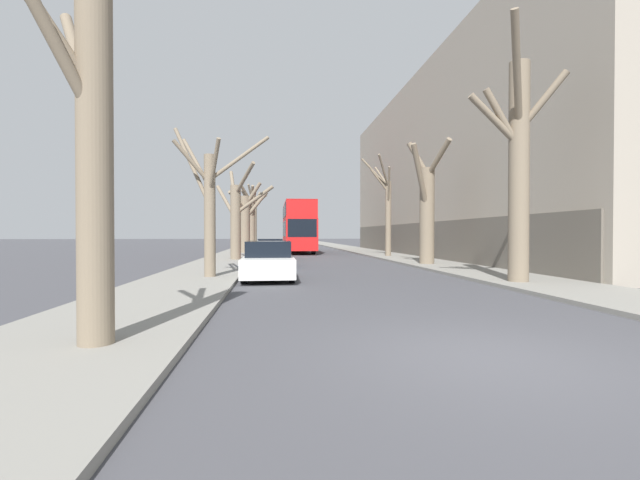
% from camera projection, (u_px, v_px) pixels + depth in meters
% --- Properties ---
extents(ground_plane, '(300.00, 300.00, 0.00)m').
position_uv_depth(ground_plane, '(489.00, 359.00, 5.78)').
color(ground_plane, '#424247').
extents(sidewalk_left, '(3.37, 120.00, 0.12)m').
position_uv_depth(sidewalk_left, '(250.00, 247.00, 54.83)').
color(sidewalk_left, gray).
rests_on(sidewalk_left, ground).
extents(sidewalk_right, '(3.37, 120.00, 0.12)m').
position_uv_depth(sidewalk_right, '(340.00, 247.00, 56.11)').
color(sidewalk_right, gray).
rests_on(sidewalk_right, ground).
extents(building_facade_right, '(10.08, 38.46, 13.52)m').
position_uv_depth(building_facade_right, '(475.00, 168.00, 32.76)').
color(building_facade_right, '#9E9384').
rests_on(building_facade_right, ground).
extents(street_tree_left_0, '(2.06, 2.45, 7.25)m').
position_uv_depth(street_tree_left_0, '(87.00, 120.00, 6.00)').
color(street_tree_left_0, '#7A6B56').
rests_on(street_tree_left_0, ground).
extents(street_tree_left_1, '(3.73, 2.95, 5.82)m').
position_uv_depth(street_tree_left_1, '(209.00, 202.00, 15.86)').
color(street_tree_left_1, '#7A6B56').
rests_on(street_tree_left_1, ground).
extents(street_tree_left_2, '(3.87, 4.11, 5.95)m').
position_uv_depth(street_tree_left_2, '(236.00, 216.00, 26.68)').
color(street_tree_left_2, '#7A6B56').
rests_on(street_tree_left_2, ground).
extents(street_tree_left_3, '(3.29, 2.26, 6.12)m').
position_uv_depth(street_tree_left_3, '(246.00, 221.00, 36.46)').
color(street_tree_left_3, '#7A6B56').
rests_on(street_tree_left_3, ground).
extents(street_tree_left_4, '(1.86, 2.47, 6.98)m').
position_uv_depth(street_tree_left_4, '(251.00, 218.00, 46.28)').
color(street_tree_left_4, '#7A6B56').
rests_on(street_tree_left_4, ground).
extents(street_tree_left_5, '(2.55, 4.08, 8.18)m').
position_uv_depth(street_tree_left_5, '(254.00, 218.00, 57.10)').
color(street_tree_left_5, '#7A6B56').
rests_on(street_tree_left_5, ground).
extents(street_tree_right_0, '(3.13, 2.37, 8.12)m').
position_uv_depth(street_tree_right_0, '(518.00, 163.00, 14.06)').
color(street_tree_right_0, '#7A6B56').
rests_on(street_tree_right_0, ground).
extents(street_tree_right_1, '(2.03, 2.31, 6.61)m').
position_uv_depth(street_tree_right_1, '(427.00, 209.00, 22.60)').
color(street_tree_right_1, '#7A6B56').
rests_on(street_tree_right_1, ground).
extents(street_tree_right_2, '(2.16, 3.20, 7.20)m').
position_uv_depth(street_tree_right_2, '(387.00, 210.00, 30.81)').
color(street_tree_right_2, '#7A6B56').
rests_on(street_tree_right_2, ground).
extents(double_decker_bus, '(2.58, 11.08, 4.48)m').
position_uv_depth(double_decker_bus, '(298.00, 225.00, 39.07)').
color(double_decker_bus, red).
rests_on(double_decker_bus, ground).
extents(parked_car_0, '(1.86, 4.24, 1.42)m').
position_uv_depth(parked_car_0, '(268.00, 261.00, 16.00)').
color(parked_car_0, silver).
rests_on(parked_car_0, ground).
extents(parked_car_1, '(1.86, 4.35, 1.31)m').
position_uv_depth(parked_car_1, '(270.00, 254.00, 22.52)').
color(parked_car_1, navy).
rests_on(parked_car_1, ground).
extents(parked_car_2, '(1.79, 4.31, 1.37)m').
position_uv_depth(parked_car_2, '(270.00, 250.00, 28.31)').
color(parked_car_2, maroon).
rests_on(parked_car_2, ground).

